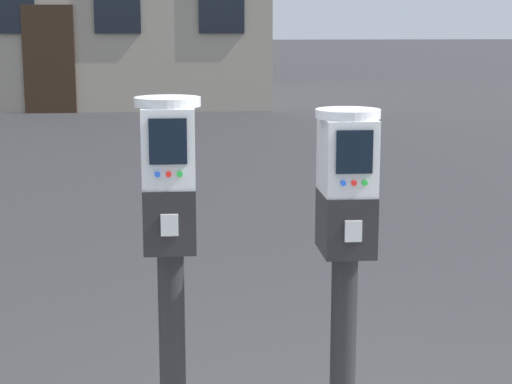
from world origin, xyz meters
The scene contains 2 objects.
parking_meter_near_kerb centered at (-0.54, -0.25, 1.12)m, with size 0.22×0.25×1.42m.
parking_meter_twin_adjacent centered at (0.05, -0.25, 1.09)m, with size 0.22×0.25×1.37m.
Camera 1 is at (-0.50, -3.08, 1.80)m, focal length 61.10 mm.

